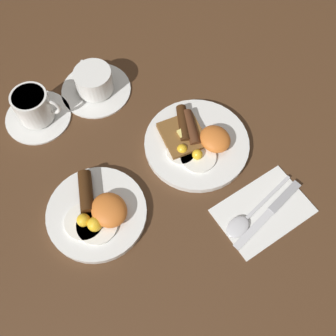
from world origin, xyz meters
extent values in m
plane|color=#4C301C|center=(0.00, 0.00, 0.00)|extent=(3.00, 3.00, 0.00)
cylinder|color=white|center=(0.00, 0.00, 0.01)|extent=(0.23, 0.23, 0.01)
cylinder|color=white|center=(-0.03, 0.02, 0.02)|extent=(0.08, 0.08, 0.01)
sphere|color=yellow|center=(-0.03, 0.02, 0.03)|extent=(0.02, 0.02, 0.02)
cylinder|color=white|center=(0.00, 0.04, 0.02)|extent=(0.06, 0.06, 0.01)
sphere|color=yellow|center=(0.00, 0.04, 0.03)|extent=(0.02, 0.02, 0.02)
ellipsoid|color=orange|center=(-0.02, -0.03, 0.03)|extent=(0.07, 0.06, 0.03)
cylinder|color=#371E0C|center=(0.05, 0.00, 0.03)|extent=(0.09, 0.07, 0.02)
cylinder|color=#492715|center=(0.03, -0.01, 0.03)|extent=(0.09, 0.06, 0.02)
cube|color=brown|center=(0.03, 0.02, 0.02)|extent=(0.11, 0.11, 0.01)
cube|color=#F4E072|center=(0.03, 0.02, 0.03)|extent=(0.02, 0.02, 0.01)
cylinder|color=white|center=(-0.01, 0.26, 0.01)|extent=(0.20, 0.20, 0.01)
cylinder|color=white|center=(-0.03, 0.28, 0.02)|extent=(0.08, 0.08, 0.01)
sphere|color=yellow|center=(-0.03, 0.28, 0.03)|extent=(0.03, 0.03, 0.03)
cylinder|color=white|center=(-0.01, 0.29, 0.02)|extent=(0.08, 0.08, 0.01)
sphere|color=yellow|center=(-0.01, 0.29, 0.03)|extent=(0.03, 0.03, 0.03)
ellipsoid|color=orange|center=(-0.03, 0.24, 0.03)|extent=(0.08, 0.07, 0.03)
cylinder|color=#351D0B|center=(0.04, 0.26, 0.03)|extent=(0.09, 0.06, 0.03)
cylinder|color=white|center=(0.26, 0.10, 0.00)|extent=(0.17, 0.17, 0.01)
cylinder|color=white|center=(0.26, 0.10, 0.04)|extent=(0.09, 0.09, 0.06)
cylinder|color=brown|center=(0.26, 0.10, 0.06)|extent=(0.08, 0.08, 0.00)
torus|color=white|center=(0.31, 0.09, 0.04)|extent=(0.04, 0.01, 0.04)
cylinder|color=white|center=(0.28, 0.25, 0.00)|extent=(0.15, 0.15, 0.01)
cylinder|color=white|center=(0.28, 0.25, 0.04)|extent=(0.08, 0.08, 0.07)
cylinder|color=brown|center=(0.28, 0.25, 0.08)|extent=(0.07, 0.07, 0.00)
torus|color=white|center=(0.25, 0.22, 0.05)|extent=(0.04, 0.04, 0.05)
cube|color=white|center=(-0.20, -0.01, 0.00)|extent=(0.14, 0.19, 0.01)
cube|color=silver|center=(-0.22, 0.03, 0.01)|extent=(0.03, 0.11, 0.00)
cube|color=#9E9EA3|center=(-0.21, -0.07, 0.01)|extent=(0.03, 0.09, 0.01)
ellipsoid|color=silver|center=(-0.20, 0.05, 0.01)|extent=(0.04, 0.06, 0.01)
cube|color=silver|center=(-0.19, -0.04, 0.01)|extent=(0.02, 0.13, 0.00)
camera|label=1|loc=(-0.32, 0.31, 0.75)|focal=42.00mm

